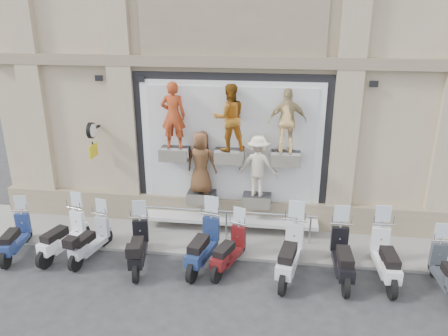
{
  "coord_description": "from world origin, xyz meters",
  "views": [
    {
      "loc": [
        1.41,
        -8.8,
        6.16
      ],
      "look_at": [
        -0.05,
        1.9,
        2.21
      ],
      "focal_mm": 35.0,
      "sensor_mm": 36.0,
      "label": 1
    }
  ],
  "objects_px": {
    "scooter_g": "(290,245)",
    "scooter_i": "(387,249)",
    "scooter_c": "(90,233)",
    "scooter_a": "(14,230)",
    "clock_sign_bracket": "(92,135)",
    "scooter_d": "(138,239)",
    "scooter_e": "(203,237)",
    "scooter_h": "(343,248)",
    "scooter_b": "(62,228)",
    "scooter_f": "(229,243)",
    "guard_rail": "(226,226)"
  },
  "relations": [
    {
      "from": "guard_rail",
      "to": "scooter_a",
      "type": "height_order",
      "value": "scooter_a"
    },
    {
      "from": "clock_sign_bracket",
      "to": "scooter_f",
      "type": "bearing_deg",
      "value": -24.22
    },
    {
      "from": "scooter_d",
      "to": "scooter_e",
      "type": "bearing_deg",
      "value": -3.21
    },
    {
      "from": "scooter_b",
      "to": "scooter_e",
      "type": "height_order",
      "value": "scooter_e"
    },
    {
      "from": "clock_sign_bracket",
      "to": "scooter_c",
      "type": "distance_m",
      "value": 2.83
    },
    {
      "from": "clock_sign_bracket",
      "to": "scooter_i",
      "type": "distance_m",
      "value": 8.35
    },
    {
      "from": "scooter_c",
      "to": "scooter_b",
      "type": "bearing_deg",
      "value": -171.31
    },
    {
      "from": "scooter_c",
      "to": "scooter_a",
      "type": "bearing_deg",
      "value": -164.13
    },
    {
      "from": "scooter_f",
      "to": "scooter_i",
      "type": "relative_size",
      "value": 0.88
    },
    {
      "from": "scooter_f",
      "to": "scooter_h",
      "type": "bearing_deg",
      "value": 19.0
    },
    {
      "from": "clock_sign_bracket",
      "to": "scooter_b",
      "type": "bearing_deg",
      "value": -98.19
    },
    {
      "from": "scooter_b",
      "to": "scooter_g",
      "type": "distance_m",
      "value": 5.9
    },
    {
      "from": "clock_sign_bracket",
      "to": "scooter_e",
      "type": "xyz_separation_m",
      "value": [
        3.48,
        -1.82,
        -1.98
      ]
    },
    {
      "from": "scooter_a",
      "to": "scooter_b",
      "type": "xyz_separation_m",
      "value": [
        1.26,
        0.17,
        0.06
      ]
    },
    {
      "from": "clock_sign_bracket",
      "to": "scooter_e",
      "type": "bearing_deg",
      "value": -27.57
    },
    {
      "from": "clock_sign_bracket",
      "to": "scooter_h",
      "type": "relative_size",
      "value": 0.51
    },
    {
      "from": "scooter_e",
      "to": "scooter_i",
      "type": "height_order",
      "value": "scooter_i"
    },
    {
      "from": "scooter_g",
      "to": "scooter_i",
      "type": "distance_m",
      "value": 2.27
    },
    {
      "from": "scooter_c",
      "to": "scooter_f",
      "type": "relative_size",
      "value": 0.99
    },
    {
      "from": "guard_rail",
      "to": "scooter_c",
      "type": "height_order",
      "value": "scooter_c"
    },
    {
      "from": "scooter_c",
      "to": "scooter_h",
      "type": "height_order",
      "value": "scooter_h"
    },
    {
      "from": "scooter_a",
      "to": "scooter_h",
      "type": "height_order",
      "value": "scooter_h"
    },
    {
      "from": "scooter_c",
      "to": "scooter_h",
      "type": "distance_m",
      "value": 6.38
    },
    {
      "from": "guard_rail",
      "to": "scooter_g",
      "type": "xyz_separation_m",
      "value": [
        1.74,
        -1.52,
        0.39
      ]
    },
    {
      "from": "scooter_e",
      "to": "scooter_i",
      "type": "bearing_deg",
      "value": 10.63
    },
    {
      "from": "scooter_f",
      "to": "scooter_h",
      "type": "height_order",
      "value": "scooter_h"
    },
    {
      "from": "guard_rail",
      "to": "clock_sign_bracket",
      "type": "xyz_separation_m",
      "value": [
        -3.9,
        0.47,
        2.34
      ]
    },
    {
      "from": "scooter_f",
      "to": "scooter_c",
      "type": "bearing_deg",
      "value": -160.81
    },
    {
      "from": "clock_sign_bracket",
      "to": "scooter_g",
      "type": "height_order",
      "value": "clock_sign_bracket"
    },
    {
      "from": "scooter_a",
      "to": "scooter_b",
      "type": "relative_size",
      "value": 0.93
    },
    {
      "from": "scooter_a",
      "to": "scooter_g",
      "type": "relative_size",
      "value": 0.85
    },
    {
      "from": "scooter_d",
      "to": "scooter_g",
      "type": "height_order",
      "value": "scooter_g"
    },
    {
      "from": "scooter_a",
      "to": "scooter_g",
      "type": "distance_m",
      "value": 7.16
    },
    {
      "from": "scooter_b",
      "to": "scooter_f",
      "type": "relative_size",
      "value": 1.08
    },
    {
      "from": "scooter_g",
      "to": "scooter_i",
      "type": "height_order",
      "value": "scooter_g"
    },
    {
      "from": "clock_sign_bracket",
      "to": "scooter_c",
      "type": "xyz_separation_m",
      "value": [
        0.52,
        -1.84,
        -2.08
      ]
    },
    {
      "from": "scooter_c",
      "to": "scooter_g",
      "type": "relative_size",
      "value": 0.84
    },
    {
      "from": "clock_sign_bracket",
      "to": "scooter_i",
      "type": "height_order",
      "value": "clock_sign_bracket"
    },
    {
      "from": "scooter_e",
      "to": "scooter_g",
      "type": "xyz_separation_m",
      "value": [
        2.16,
        -0.16,
        0.03
      ]
    },
    {
      "from": "scooter_f",
      "to": "guard_rail",
      "type": "bearing_deg",
      "value": 119.69
    },
    {
      "from": "scooter_f",
      "to": "scooter_h",
      "type": "distance_m",
      "value": 2.75
    },
    {
      "from": "clock_sign_bracket",
      "to": "scooter_a",
      "type": "bearing_deg",
      "value": -127.87
    },
    {
      "from": "scooter_h",
      "to": "scooter_i",
      "type": "xyz_separation_m",
      "value": [
        1.01,
        0.09,
        0.01
      ]
    },
    {
      "from": "scooter_c",
      "to": "scooter_h",
      "type": "relative_size",
      "value": 0.88
    },
    {
      "from": "scooter_g",
      "to": "scooter_e",
      "type": "bearing_deg",
      "value": -173.77
    },
    {
      "from": "scooter_g",
      "to": "scooter_b",
      "type": "bearing_deg",
      "value": -171.32
    },
    {
      "from": "scooter_g",
      "to": "scooter_i",
      "type": "relative_size",
      "value": 1.04
    },
    {
      "from": "scooter_f",
      "to": "scooter_i",
      "type": "distance_m",
      "value": 3.76
    },
    {
      "from": "guard_rail",
      "to": "scooter_d",
      "type": "xyz_separation_m",
      "value": [
        -2.02,
        -1.58,
        0.31
      ]
    },
    {
      "from": "scooter_i",
      "to": "guard_rail",
      "type": "bearing_deg",
      "value": 159.37
    }
  ]
}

